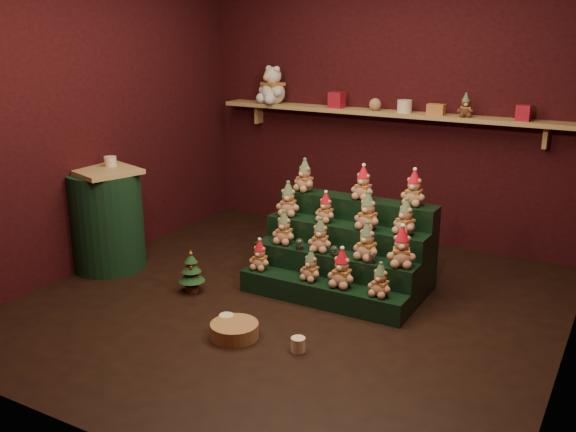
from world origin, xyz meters
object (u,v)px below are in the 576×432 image
Objects in this scene: snow_globe_a at (300,244)px; side_table at (107,219)px; snow_globe_c at (372,258)px; mug_right at (298,344)px; white_bear at (273,80)px; brown_bear at (465,106)px; snow_globe_b at (334,251)px; riser_tier_front at (321,293)px; mini_christmas_tree at (191,271)px; mug_left at (227,322)px; wicker_basket at (234,330)px.

side_table reaches higher than snow_globe_a.
snow_globe_c reaches higher than mug_right.
white_bear is 2.39× the size of brown_bear.
mug_right is (0.18, -0.93, -0.35)m from snow_globe_b.
snow_globe_a is (-0.28, 0.16, 0.32)m from riser_tier_front.
snow_globe_a is 2.05m from brown_bear.
riser_tier_front is at bearing 17.01° from mini_christmas_tree.
brown_bear is (2.63, 1.94, 0.97)m from side_table.
white_bear is at bearing 113.39° from mug_left.
mug_left is 0.15m from wicker_basket.
snow_globe_c reaches higher than mug_left.
side_table reaches higher than snow_globe_b.
riser_tier_front reaches higher than mug_right.
mini_christmas_tree reaches higher than riser_tier_front.
brown_bear is at bearing 81.34° from snow_globe_c.
mug_right is at bearing 5.44° from wicker_basket.
side_table is 9.30× the size of mug_right.
snow_globe_c is at bearing -119.83° from brown_bear.
mug_right is at bearing -79.06° from snow_globe_b.
snow_globe_b is at bearing 63.79° from mug_left.
mug_left is (1.64, -0.50, -0.40)m from side_table.
brown_bear is (0.38, 2.48, 1.37)m from mug_right.
snow_globe_c is 0.86× the size of mug_right.
white_bear is at bearing 130.50° from riser_tier_front.
brown_bear is at bearing 71.05° from wicker_basket.
white_bear reaches higher than snow_globe_c.
snow_globe_c is 0.17× the size of white_bear.
snow_globe_a reaches higher than mug_right.
wicker_basket is (0.01, -0.97, -0.35)m from snow_globe_a.
mug_left is (0.63, -0.41, -0.13)m from mini_christmas_tree.
side_table is (-2.04, -0.23, 0.37)m from riser_tier_front.
mini_christmas_tree is at bearing -161.06° from snow_globe_c.
riser_tier_front is at bearing 24.03° from side_table.
snow_globe_a reaches higher than riser_tier_front.
snow_globe_c is 0.78× the size of mug_left.
snow_globe_a reaches higher than snow_globe_c.
mini_christmas_tree is 0.77m from mug_left.
side_table reaches higher than mini_christmas_tree.
side_table is 1.86× the size of white_bear.
mug_right is at bearing -3.50° from mug_left.
snow_globe_a is 0.64m from snow_globe_c.
snow_globe_c is at bearing -18.25° from white_bear.
side_table is (-2.40, -0.39, 0.05)m from snow_globe_c.
mug_left is 0.22× the size of white_bear.
snow_globe_c is at bearing 26.84° from side_table.
wicker_basket is (-0.49, -0.05, 0.00)m from mug_right.
snow_globe_a is 1.11m from mug_right.
white_bear is at bearing 124.03° from mug_right.
wicker_basket is (0.76, -0.50, -0.13)m from mini_christmas_tree.
snow_globe_b is at bearing -130.91° from brown_bear.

